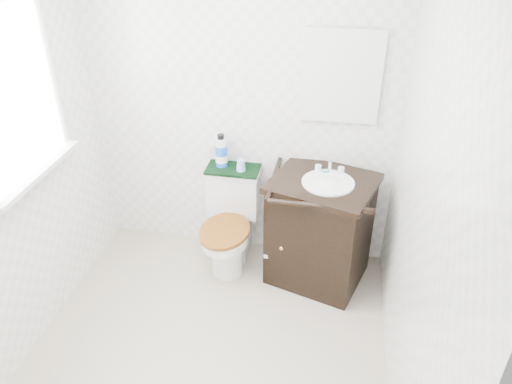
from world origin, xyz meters
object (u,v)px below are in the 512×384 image
(vanity, at_px, (320,228))
(trash_bin, at_px, (278,265))
(mouthwash_bottle, at_px, (221,152))
(cup, at_px, (241,165))
(toilet, at_px, (231,225))

(vanity, relative_size, trash_bin, 3.39)
(vanity, distance_m, trash_bin, 0.42)
(mouthwash_bottle, height_order, cup, mouthwash_bottle)
(mouthwash_bottle, relative_size, cup, 2.91)
(vanity, bearing_deg, cup, 164.77)
(toilet, xyz_separation_m, mouthwash_bottle, (-0.09, 0.14, 0.54))
(vanity, relative_size, mouthwash_bottle, 3.71)
(trash_bin, bearing_deg, vanity, 20.33)
(trash_bin, height_order, mouthwash_bottle, mouthwash_bottle)
(vanity, xyz_separation_m, trash_bin, (-0.28, -0.10, -0.29))
(toilet, height_order, vanity, vanity)
(trash_bin, xyz_separation_m, mouthwash_bottle, (-0.48, 0.32, 0.73))
(mouthwash_bottle, bearing_deg, cup, -17.27)
(mouthwash_bottle, bearing_deg, trash_bin, -33.38)
(toilet, bearing_deg, vanity, -5.79)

